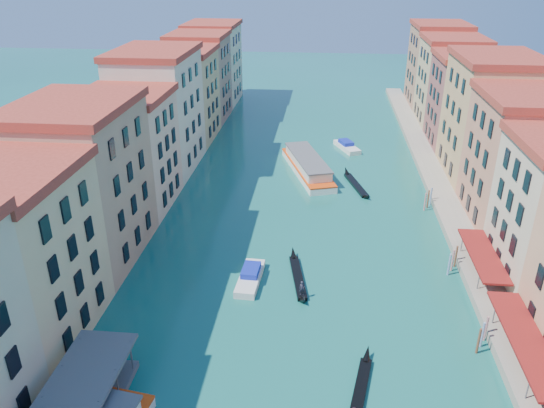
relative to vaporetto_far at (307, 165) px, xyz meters
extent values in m
cube|color=tan|center=(-26.27, -47.25, 7.15)|extent=(12.00, 15.00, 17.00)
cube|color=tan|center=(-26.27, -31.25, 8.15)|extent=(12.00, 17.00, 19.00)
cube|color=maroon|center=(-26.27, -31.25, 18.15)|extent=(12.80, 17.40, 1.00)
cube|color=#DAAF8D|center=(-26.27, -15.75, 6.90)|extent=(12.00, 14.00, 16.50)
cube|color=maroon|center=(-26.27, -15.75, 15.65)|extent=(12.80, 14.40, 1.00)
cube|color=beige|center=(-26.27, 0.25, 8.65)|extent=(12.00, 18.00, 20.00)
cube|color=maroon|center=(-26.27, 0.25, 19.15)|extent=(12.80, 18.40, 1.00)
cube|color=tan|center=(-26.27, 17.25, 7.40)|extent=(12.00, 16.00, 17.50)
cube|color=maroon|center=(-26.27, 17.25, 16.65)|extent=(12.80, 16.40, 1.00)
cube|color=#99705A|center=(-26.27, 32.75, 7.90)|extent=(12.00, 15.00, 18.50)
cube|color=maroon|center=(-26.27, 32.75, 17.65)|extent=(12.80, 15.40, 1.00)
cube|color=beige|center=(-26.27, 48.75, 8.15)|extent=(12.00, 17.00, 19.00)
cube|color=maroon|center=(-26.27, 48.75, 18.15)|extent=(12.80, 17.40, 1.00)
cube|color=#BE7355|center=(29.73, -16.75, 7.65)|extent=(12.00, 16.00, 18.00)
cube|color=maroon|center=(29.73, -16.75, 17.15)|extent=(12.80, 16.40, 1.00)
cube|color=tan|center=(29.73, 0.25, 8.65)|extent=(12.00, 18.00, 20.00)
cube|color=maroon|center=(29.73, 0.25, 19.15)|extent=(12.80, 18.40, 1.00)
cube|color=brown|center=(29.73, 16.75, 7.40)|extent=(12.00, 15.00, 17.50)
cube|color=maroon|center=(29.73, 16.75, 16.65)|extent=(12.80, 15.40, 1.00)
cube|color=tan|center=(29.73, 32.25, 7.90)|extent=(12.00, 16.00, 18.50)
cube|color=maroon|center=(29.73, 32.25, 17.65)|extent=(12.80, 16.40, 1.00)
cube|color=#9E6D50|center=(29.73, 48.75, 8.40)|extent=(12.00, 17.00, 19.50)
cube|color=maroon|center=(29.73, 48.75, 18.65)|extent=(12.80, 17.40, 1.00)
cube|color=gray|center=(21.73, -5.75, -0.85)|extent=(4.00, 140.00, 1.00)
cube|color=maroon|center=(21.93, -47.25, 1.65)|extent=(3.20, 15.30, 0.25)
cylinder|color=#575759|center=(20.53, -52.35, 0.15)|extent=(0.12, 0.12, 3.00)
cylinder|color=#575759|center=(20.53, -42.15, 0.15)|extent=(0.12, 0.12, 3.00)
cube|color=maroon|center=(21.93, -31.75, 1.65)|extent=(3.20, 12.60, 0.25)
cylinder|color=#575759|center=(20.53, -35.95, 0.15)|extent=(0.12, 0.12, 3.00)
cylinder|color=#575759|center=(20.53, -27.55, 0.15)|extent=(0.12, 0.12, 3.00)
cube|color=#575759|center=(-16.27, -58.75, 2.15)|extent=(5.40, 16.40, 0.30)
cylinder|color=brown|center=(18.23, -45.75, -0.05)|extent=(0.24, 0.24, 3.20)
cylinder|color=brown|center=(18.83, -44.75, -0.05)|extent=(0.24, 0.24, 3.20)
cylinder|color=brown|center=(19.43, -43.75, -0.05)|extent=(0.24, 0.24, 3.20)
cylinder|color=brown|center=(18.23, -31.75, -0.05)|extent=(0.24, 0.24, 3.20)
cylinder|color=brown|center=(18.83, -30.75, -0.05)|extent=(0.24, 0.24, 3.20)
cylinder|color=brown|center=(19.43, -29.75, -0.05)|extent=(0.24, 0.24, 3.20)
cylinder|color=brown|center=(18.23, -13.75, -0.05)|extent=(0.24, 0.24, 3.20)
cylinder|color=brown|center=(18.83, -12.75, -0.05)|extent=(0.24, 0.24, 3.20)
cylinder|color=brown|center=(19.43, -11.75, -0.05)|extent=(0.24, 0.24, 3.20)
cylinder|color=brown|center=(-18.77, -54.75, -0.05)|extent=(0.24, 0.24, 3.20)
cube|color=white|center=(0.00, 0.00, -0.75)|extent=(10.45, 20.65, 1.21)
cube|color=silver|center=(0.00, 0.00, 0.57)|extent=(8.74, 16.64, 1.62)
cube|color=#575759|center=(0.00, 0.00, 1.53)|extent=(9.18, 17.22, 0.25)
cube|color=#E7440D|center=(0.00, 0.00, -0.19)|extent=(10.49, 20.66, 0.25)
cube|color=black|center=(0.24, -34.50, -1.13)|extent=(2.68, 9.17, 0.46)
cone|color=black|center=(-0.63, -29.51, -0.75)|extent=(1.25, 2.16, 1.70)
cone|color=black|center=(1.12, -39.49, -0.85)|extent=(1.19, 1.82, 1.50)
imported|color=#282635|center=(0.91, -38.29, -0.08)|extent=(0.70, 0.52, 1.75)
cube|color=black|center=(6.68, -52.33, -1.14)|extent=(2.68, 8.65, 0.43)
cone|color=black|center=(7.60, -47.64, -0.78)|extent=(1.21, 2.05, 1.61)
cube|color=black|center=(8.36, -5.48, -1.12)|extent=(3.80, 9.63, 0.48)
cone|color=black|center=(6.88, -0.32, -0.71)|extent=(1.52, 2.34, 1.81)
cone|color=black|center=(9.83, -10.65, -0.82)|extent=(1.42, 1.98, 1.59)
cube|color=silver|center=(-5.35, -35.57, -0.92)|extent=(2.78, 7.68, 0.86)
cube|color=#1426A6|center=(-5.32, -35.03, -0.17)|extent=(2.12, 3.34, 0.76)
cube|color=white|center=(7.37, 13.28, -0.91)|extent=(5.38, 8.17, 0.90)
cube|color=#1426A6|center=(7.15, 13.79, -0.12)|extent=(3.19, 3.89, 0.78)
camera|label=1|loc=(2.52, -87.95, 33.60)|focal=35.00mm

